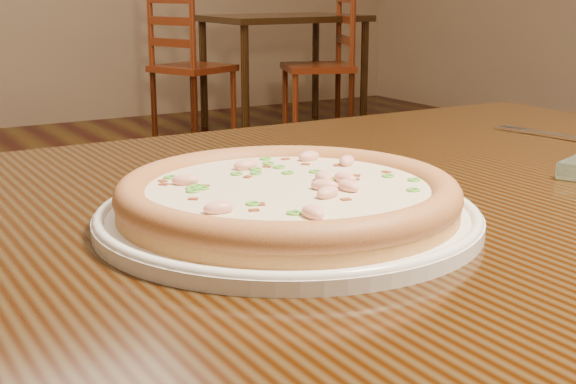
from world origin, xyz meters
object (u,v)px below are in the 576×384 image
hero_table (363,287)px  pizza (288,195)px  bg_table_right (283,30)px  chair_d (326,66)px  plate (288,216)px  chair_c (187,68)px

hero_table → pizza: 0.18m
pizza → bg_table_right: size_ratio=0.30×
pizza → chair_d: size_ratio=0.31×
plate → hero_table: bearing=22.6°
plate → pizza: pizza is taller
chair_c → hero_table: bearing=-111.4°
hero_table → chair_d: size_ratio=1.26×
bg_table_right → hero_table: bearing=-119.5°
plate → chair_c: chair_c is taller
bg_table_right → plate: bearing=-120.5°
hero_table → pizza: (-0.12, -0.05, 0.13)m
pizza → bg_table_right: (2.40, 4.08, -0.12)m
chair_d → hero_table: bearing=-123.1°
pizza → chair_d: chair_d is taller
chair_c → chair_d: bearing=-24.1°
hero_table → plate: (-0.12, -0.05, 0.11)m
pizza → bg_table_right: bearing=59.5°
chair_c → plate: bearing=-112.6°
plate → pizza: (0.00, 0.00, 0.02)m
pizza → chair_d: (2.53, 3.75, -0.34)m
chair_d → chair_c: bearing=155.9°
hero_table → chair_c: chair_c is taller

